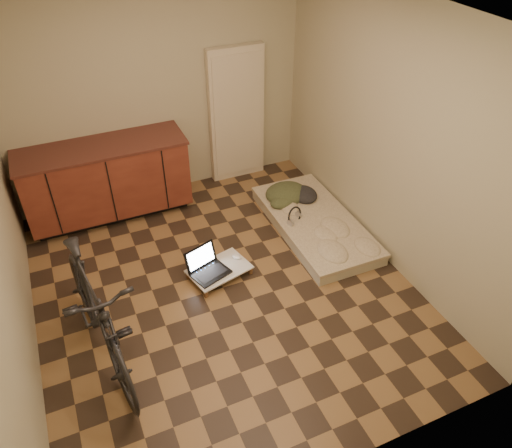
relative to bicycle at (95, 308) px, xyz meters
name	(u,v)px	position (x,y,z in m)	size (l,w,h in m)	color
room_shell	(217,176)	(1.20, 0.36, 0.72)	(3.50, 4.00, 2.60)	brown
cabinets	(107,180)	(0.45, 2.06, -0.11)	(1.84, 0.62, 0.91)	black
appliance_panel	(237,115)	(2.15, 2.30, 0.27)	(0.70, 0.10, 1.70)	beige
bicycle	(95,308)	(0.00, 0.00, 0.00)	(0.52, 1.78, 1.15)	black
futon	(315,223)	(2.50, 0.83, -0.50)	(0.85, 1.74, 0.15)	#B8B093
clothing_pile	(291,189)	(2.45, 1.33, -0.32)	(0.54, 0.45, 0.21)	#363F25
headphones	(295,215)	(2.26, 0.89, -0.35)	(0.24, 0.22, 0.16)	black
lap_desk	(219,270)	(1.23, 0.53, -0.49)	(0.68, 0.52, 0.10)	brown
laptop	(207,268)	(1.11, 0.54, -0.42)	(0.44, 0.42, 0.25)	black
mouse	(237,257)	(1.45, 0.61, -0.46)	(0.06, 0.11, 0.04)	white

